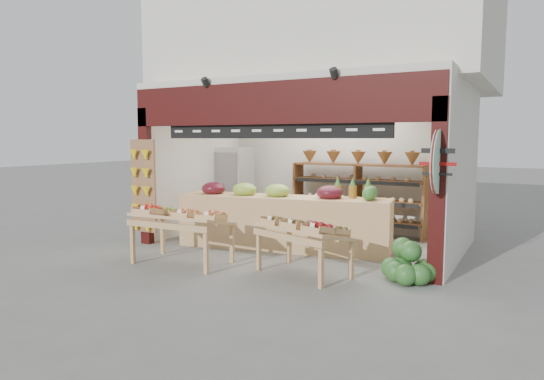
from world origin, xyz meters
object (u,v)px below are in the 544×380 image
Objects in this scene: back_shelving at (358,183)px; display_table_left at (179,217)px; display_table_right at (304,228)px; refrigerator at (234,186)px; mid_counter at (282,220)px; watermelon_pile at (409,266)px; cardboard_stack at (221,220)px.

display_table_left is (-1.85, -3.67, -0.36)m from back_shelving.
back_shelving reaches higher than display_table_right.
refrigerator is 2.82m from mid_counter.
watermelon_pile is at bearing 16.87° from display_table_right.
refrigerator is (-2.99, -0.27, -0.19)m from back_shelving.
watermelon_pile is (4.79, -2.65, -0.71)m from refrigerator.
refrigerator is at bearing 108.53° from display_table_left.
display_table_left is at bearing -122.28° from mid_counter.
refrigerator is at bearing 142.10° from mid_counter.
mid_counter is at bearing 128.63° from display_table_right.
back_shelving reaches higher than cardboard_stack.
refrigerator is at bearing 136.89° from display_table_right.
display_table_left is (-1.06, -1.69, 0.23)m from mid_counter.
mid_counter is at bearing 57.72° from display_table_left.
mid_counter is 2.01m from display_table_left.
refrigerator reaches higher than display_table_right.
refrigerator is 0.46× the size of mid_counter.
refrigerator is 1.17× the size of display_table_right.
cardboard_stack is 0.68× the size of display_table_right.
display_table_left is at bearing -168.29° from watermelon_pile.
display_table_right is 1.63m from watermelon_pile.
watermelon_pile is (1.80, -2.92, -0.90)m from back_shelving.
mid_counter is at bearing -39.00° from refrigerator.
display_table_left reaches higher than display_table_right.
display_table_left is at bearing -72.57° from refrigerator.
mid_counter is 2.55× the size of display_table_right.
refrigerator is 5.52m from watermelon_pile.
display_table_left is 2.19m from display_table_right.
watermelon_pile is (1.48, 0.45, -0.50)m from display_table_right.
back_shelving is 3.54m from watermelon_pile.
mid_counter reaches higher than cardboard_stack.
back_shelving is 1.55× the size of refrigerator.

